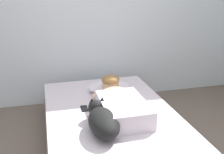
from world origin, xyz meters
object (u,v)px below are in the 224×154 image
(pillow, at_px, (109,87))
(dog, at_px, (103,120))
(person_lying, at_px, (119,102))
(coffee_cup, at_px, (119,92))
(bed, at_px, (110,126))
(cell_phone, at_px, (84,108))

(pillow, height_order, dog, dog)
(person_lying, distance_m, coffee_cup, 0.44)
(bed, relative_size, coffee_cup, 15.64)
(pillow, relative_size, dog, 0.90)
(person_lying, bearing_deg, pillow, 86.33)
(coffee_cup, bearing_deg, bed, -119.33)
(coffee_cup, bearing_deg, cell_phone, -149.67)
(bed, height_order, dog, dog)
(pillow, bearing_deg, person_lying, -93.67)
(person_lying, distance_m, dog, 0.40)
(coffee_cup, distance_m, cell_phone, 0.52)
(pillow, distance_m, dog, 0.93)
(cell_phone, bearing_deg, pillow, 47.89)
(bed, xyz_separation_m, coffee_cup, (0.19, 0.35, 0.23))
(dog, relative_size, cell_phone, 4.11)
(bed, height_order, cell_phone, cell_phone)
(bed, distance_m, cell_phone, 0.33)
(pillow, xyz_separation_m, cell_phone, (-0.37, -0.41, -0.05))
(pillow, relative_size, coffee_cup, 4.16)
(pillow, height_order, cell_phone, pillow)
(person_lying, relative_size, coffee_cup, 7.36)
(person_lying, relative_size, cell_phone, 6.57)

